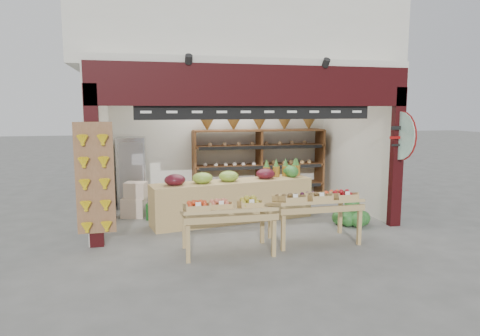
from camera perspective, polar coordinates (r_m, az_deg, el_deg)
name	(u,v)px	position (r m, az deg, el deg)	size (l,w,h in m)	color
ground	(243,220)	(8.78, 0.47, -6.96)	(60.00, 60.00, 0.00)	slate
shop_structure	(227,35)	(10.19, -1.77, 17.34)	(6.36, 5.12, 5.40)	silver
banana_board	(95,181)	(7.19, -18.79, -1.62)	(0.60, 0.15, 1.80)	#916542
gift_sign	(401,136)	(8.56, 20.65, 4.04)	(0.04, 0.93, 0.92)	#C1F3DC
back_shelving	(259,151)	(10.57, 2.58, 2.34)	(3.29, 0.54, 2.01)	brown
refrigerator	(132,172)	(10.13, -14.22, -0.54)	(0.63, 0.63, 1.61)	#A9AAAF
cardboard_stack	(146,204)	(9.19, -12.40, -4.73)	(1.13, 0.82, 0.74)	white
mid_counter	(233,199)	(8.62, -0.97, -4.15)	(3.35, 1.20, 1.04)	tan
display_table_left	(221,209)	(6.74, -2.57, -5.44)	(1.45, 0.83, 0.93)	tan
display_table_right	(314,199)	(7.35, 9.86, -4.14)	(1.45, 0.81, 0.94)	tan
watermelon_pile	(351,215)	(8.68, 14.56, -6.14)	(0.71, 0.71, 0.55)	#1B511F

